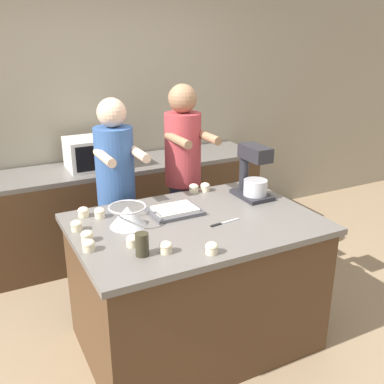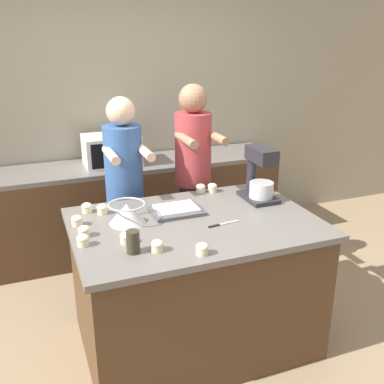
{
  "view_description": "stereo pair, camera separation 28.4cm",
  "coord_description": "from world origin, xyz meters",
  "px_view_note": "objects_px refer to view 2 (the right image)",
  "views": [
    {
      "loc": [
        -1.22,
        -2.32,
        2.07
      ],
      "look_at": [
        0.0,
        0.05,
        1.09
      ],
      "focal_mm": 42.0,
      "sensor_mm": 36.0,
      "label": 1
    },
    {
      "loc": [
        -0.97,
        -2.44,
        2.07
      ],
      "look_at": [
        0.0,
        0.05,
        1.09
      ],
      "focal_mm": 42.0,
      "sensor_mm": 36.0,
      "label": 2
    }
  ],
  "objects_px": {
    "cupcake_1": "(87,208)",
    "cupcake_6": "(201,188)",
    "cupcake_7": "(202,249)",
    "microwave_oven": "(112,150)",
    "drinking_glass": "(133,242)",
    "stand_mixer": "(259,177)",
    "cupcake_4": "(102,209)",
    "cupcake_9": "(126,238)",
    "cupcake_5": "(84,231)",
    "cupcake_0": "(83,240)",
    "cupcake_8": "(212,188)",
    "knife": "(222,224)",
    "baking_tray": "(176,210)",
    "cupcake_2": "(157,246)",
    "person_left": "(125,195)",
    "person_right": "(193,181)",
    "cupcake_3": "(77,220)",
    "mixing_bowl": "(127,213)"
  },
  "relations": [
    {
      "from": "cupcake_7",
      "to": "baking_tray",
      "type": "bearing_deg",
      "value": 84.04
    },
    {
      "from": "drinking_glass",
      "to": "cupcake_0",
      "type": "bearing_deg",
      "value": 143.02
    },
    {
      "from": "mixing_bowl",
      "to": "cupcake_8",
      "type": "distance_m",
      "value": 0.8
    },
    {
      "from": "cupcake_4",
      "to": "cupcake_7",
      "type": "relative_size",
      "value": 1.0
    },
    {
      "from": "stand_mixer",
      "to": "cupcake_4",
      "type": "height_order",
      "value": "stand_mixer"
    },
    {
      "from": "cupcake_2",
      "to": "cupcake_6",
      "type": "height_order",
      "value": "same"
    },
    {
      "from": "baking_tray",
      "to": "drinking_glass",
      "type": "distance_m",
      "value": 0.61
    },
    {
      "from": "cupcake_4",
      "to": "cupcake_5",
      "type": "distance_m",
      "value": 0.35
    },
    {
      "from": "person_left",
      "to": "cupcake_9",
      "type": "bearing_deg",
      "value": -102.67
    },
    {
      "from": "drinking_glass",
      "to": "cupcake_6",
      "type": "relative_size",
      "value": 1.83
    },
    {
      "from": "cupcake_2",
      "to": "drinking_glass",
      "type": "bearing_deg",
      "value": 165.74
    },
    {
      "from": "cupcake_1",
      "to": "cupcake_5",
      "type": "xyz_separation_m",
      "value": [
        -0.07,
        -0.37,
        0.0
      ]
    },
    {
      "from": "cupcake_3",
      "to": "cupcake_2",
      "type": "bearing_deg",
      "value": -54.47
    },
    {
      "from": "cupcake_7",
      "to": "cupcake_8",
      "type": "height_order",
      "value": "same"
    },
    {
      "from": "person_left",
      "to": "knife",
      "type": "xyz_separation_m",
      "value": [
        0.41,
        -0.86,
        0.05
      ]
    },
    {
      "from": "cupcake_3",
      "to": "cupcake_4",
      "type": "bearing_deg",
      "value": 36.05
    },
    {
      "from": "drinking_glass",
      "to": "cupcake_9",
      "type": "xyz_separation_m",
      "value": [
        -0.01,
        0.13,
        -0.03
      ]
    },
    {
      "from": "mixing_bowl",
      "to": "microwave_oven",
      "type": "bearing_deg",
      "value": 82.08
    },
    {
      "from": "baking_tray",
      "to": "cupcake_5",
      "type": "height_order",
      "value": "cupcake_5"
    },
    {
      "from": "cupcake_8",
      "to": "cupcake_9",
      "type": "distance_m",
      "value": 1.01
    },
    {
      "from": "knife",
      "to": "cupcake_2",
      "type": "distance_m",
      "value": 0.52
    },
    {
      "from": "person_right",
      "to": "knife",
      "type": "xyz_separation_m",
      "value": [
        -0.14,
        -0.86,
        0.01
      ]
    },
    {
      "from": "person_right",
      "to": "microwave_oven",
      "type": "distance_m",
      "value": 0.95
    },
    {
      "from": "cupcake_5",
      "to": "cupcake_9",
      "type": "relative_size",
      "value": 1.0
    },
    {
      "from": "cupcake_1",
      "to": "cupcake_7",
      "type": "bearing_deg",
      "value": -59.31
    },
    {
      "from": "baking_tray",
      "to": "cupcake_4",
      "type": "bearing_deg",
      "value": 160.78
    },
    {
      "from": "person_right",
      "to": "stand_mixer",
      "type": "height_order",
      "value": "person_right"
    },
    {
      "from": "cupcake_3",
      "to": "cupcake_4",
      "type": "height_order",
      "value": "same"
    },
    {
      "from": "person_left",
      "to": "stand_mixer",
      "type": "height_order",
      "value": "person_left"
    },
    {
      "from": "cupcake_4",
      "to": "stand_mixer",
      "type": "bearing_deg",
      "value": -7.28
    },
    {
      "from": "microwave_oven",
      "to": "cupcake_6",
      "type": "height_order",
      "value": "microwave_oven"
    },
    {
      "from": "drinking_glass",
      "to": "knife",
      "type": "xyz_separation_m",
      "value": [
        0.61,
        0.16,
        -0.06
      ]
    },
    {
      "from": "cupcake_1",
      "to": "cupcake_6",
      "type": "relative_size",
      "value": 1.0
    },
    {
      "from": "stand_mixer",
      "to": "cupcake_7",
      "type": "relative_size",
      "value": 5.45
    },
    {
      "from": "knife",
      "to": "cupcake_0",
      "type": "bearing_deg",
      "value": 178.48
    },
    {
      "from": "cupcake_1",
      "to": "cupcake_9",
      "type": "distance_m",
      "value": 0.56
    },
    {
      "from": "stand_mixer",
      "to": "cupcake_9",
      "type": "height_order",
      "value": "stand_mixer"
    },
    {
      "from": "knife",
      "to": "cupcake_4",
      "type": "bearing_deg",
      "value": 145.85
    },
    {
      "from": "cupcake_0",
      "to": "cupcake_8",
      "type": "distance_m",
      "value": 1.18
    },
    {
      "from": "person_left",
      "to": "stand_mixer",
      "type": "bearing_deg",
      "value": -33.07
    },
    {
      "from": "person_left",
      "to": "cupcake_1",
      "type": "height_order",
      "value": "person_left"
    },
    {
      "from": "drinking_glass",
      "to": "cupcake_7",
      "type": "distance_m",
      "value": 0.38
    },
    {
      "from": "stand_mixer",
      "to": "cupcake_1",
      "type": "height_order",
      "value": "stand_mixer"
    },
    {
      "from": "cupcake_6",
      "to": "microwave_oven",
      "type": "bearing_deg",
      "value": 112.57
    },
    {
      "from": "drinking_glass",
      "to": "cupcake_7",
      "type": "xyz_separation_m",
      "value": [
        0.34,
        -0.16,
        -0.03
      ]
    },
    {
      "from": "drinking_glass",
      "to": "cupcake_8",
      "type": "relative_size",
      "value": 1.83
    },
    {
      "from": "cupcake_1",
      "to": "cupcake_3",
      "type": "distance_m",
      "value": 0.21
    },
    {
      "from": "stand_mixer",
      "to": "drinking_glass",
      "type": "relative_size",
      "value": 2.98
    },
    {
      "from": "stand_mixer",
      "to": "mixing_bowl",
      "type": "distance_m",
      "value": 0.98
    },
    {
      "from": "cupcake_0",
      "to": "cupcake_4",
      "type": "bearing_deg",
      "value": 66.27
    }
  ]
}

